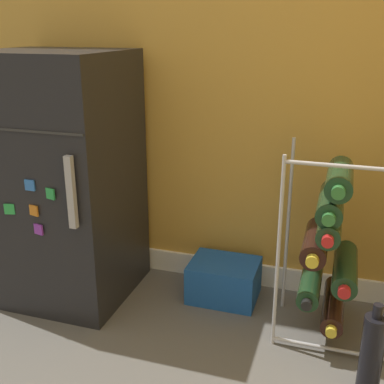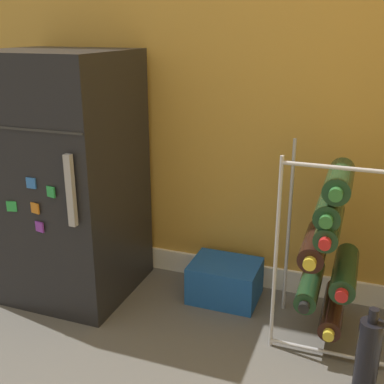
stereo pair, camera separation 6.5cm
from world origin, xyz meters
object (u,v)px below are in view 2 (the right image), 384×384
mini_fridge (66,177)px  soda_box (225,281)px  wine_rack (330,245)px  loose_bottle_floor (367,361)px

mini_fridge → soda_box: size_ratio=3.58×
wine_rack → soda_box: (-0.38, 0.12, -0.26)m
loose_bottle_floor → mini_fridge: bearing=166.7°
soda_box → mini_fridge: bearing=-168.9°
loose_bottle_floor → soda_box: bearing=143.7°
mini_fridge → soda_box: 0.72m
soda_box → wine_rack: bearing=-17.1°
loose_bottle_floor → wine_rack: bearing=118.2°
mini_fridge → soda_box: mini_fridge is taller
wine_rack → loose_bottle_floor: (0.14, -0.26, -0.21)m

